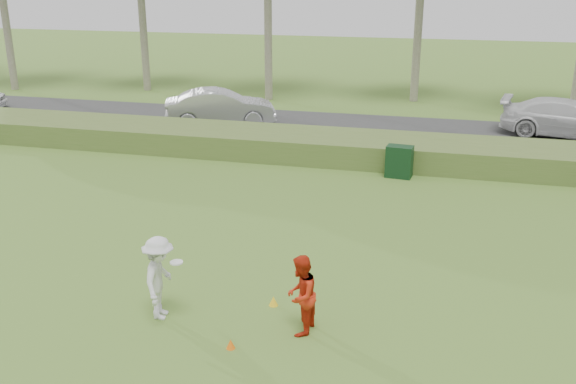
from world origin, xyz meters
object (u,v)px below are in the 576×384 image
(utility_cabinet, at_px, (399,162))
(car_mid, at_px, (221,107))
(player_red, at_px, (301,295))
(car_right, at_px, (567,118))
(cone_orange, at_px, (231,344))
(player_white, at_px, (160,278))
(cone_yellow, at_px, (273,301))

(utility_cabinet, distance_m, car_mid, 10.53)
(player_red, xyz_separation_m, car_right, (7.50, 18.36, 0.03))
(car_right, bearing_deg, cone_orange, 165.26)
(player_white, height_order, cone_yellow, player_white)
(player_red, xyz_separation_m, car_mid, (-7.78, 16.70, 0.06))
(player_white, xyz_separation_m, cone_yellow, (2.15, 1.03, -0.79))
(cone_yellow, bearing_deg, player_red, -47.97)
(car_mid, height_order, car_right, car_mid)
(player_red, bearing_deg, utility_cabinet, 179.77)
(player_white, distance_m, cone_orange, 2.13)
(player_red, distance_m, cone_yellow, 1.42)
(cone_orange, height_order, cone_yellow, cone_yellow)
(player_white, xyz_separation_m, cone_orange, (1.80, -0.79, -0.80))
(cone_orange, bearing_deg, cone_yellow, 79.21)
(cone_yellow, height_order, car_mid, car_mid)
(player_red, bearing_deg, car_mid, -150.07)
(cone_yellow, bearing_deg, car_right, 64.51)
(car_mid, bearing_deg, cone_yellow, -178.73)
(cone_orange, distance_m, car_mid, 18.83)
(player_white, xyz_separation_m, player_red, (2.97, 0.12, -0.07))
(cone_yellow, relative_size, car_right, 0.04)
(car_mid, bearing_deg, utility_cabinet, -146.12)
(player_red, distance_m, car_mid, 18.42)
(car_mid, bearing_deg, car_right, -106.31)
(player_white, bearing_deg, car_mid, 6.82)
(cone_orange, relative_size, utility_cabinet, 0.17)
(player_red, height_order, utility_cabinet, player_red)
(utility_cabinet, bearing_deg, player_red, -88.98)
(player_red, relative_size, cone_orange, 8.57)
(player_red, relative_size, car_mid, 0.33)
(cone_orange, relative_size, car_right, 0.04)
(cone_orange, distance_m, car_right, 21.15)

